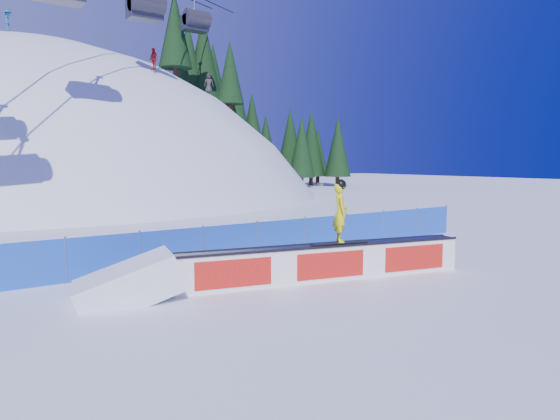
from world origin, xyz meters
TOP-DOWN VIEW (x-y plane):
  - ground at (0.00, 0.00)m, footprint 160.00×160.00m
  - snow_hill at (0.00, 42.00)m, footprint 64.00×64.00m
  - treeline at (23.81, 42.22)m, footprint 24.25×11.78m
  - safety_fence at (0.00, 4.50)m, footprint 22.05×0.05m
  - rail_box at (0.87, 0.81)m, footprint 8.20×2.48m
  - snow_ramp at (-4.16, 2.01)m, footprint 2.75×2.07m
  - snowboarder at (1.27, 0.72)m, footprint 1.70×0.71m
  - distant_skiers at (1.26, 30.52)m, footprint 20.90×12.11m

SIDE VIEW (x-z plane):
  - snow_hill at x=0.00m, z-range -50.00..14.00m
  - ground at x=0.00m, z-range 0.00..0.00m
  - snow_ramp at x=-4.16m, z-range -0.77..0.77m
  - rail_box at x=0.87m, z-range -0.01..0.99m
  - safety_fence at x=0.00m, z-range -0.05..1.25m
  - snowboarder at x=1.27m, z-range 0.98..2.73m
  - treeline at x=23.81m, z-range -0.24..19.70m
  - distant_skiers at x=1.26m, z-range 7.78..14.78m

